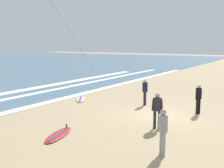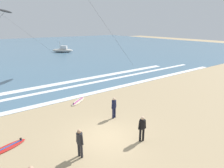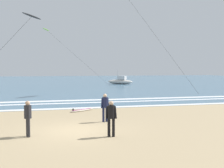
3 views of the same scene
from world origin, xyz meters
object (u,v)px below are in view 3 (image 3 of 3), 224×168
Objects in this scene: surfer_left_far at (105,105)px; surfboard_foreground_flat at (82,110)px; surfer_foreground_main at (111,115)px; kite_lime_high_right at (46,30)px; kite_black_low_near at (32,17)px; offshore_boat at (120,81)px; surfer_mid_group at (28,115)px.

surfer_left_far is 4.51m from surfboard_foreground_flat.
surfer_foreground_main is 39.98m from kite_lime_high_right.
offshore_boat is (15.03, 24.32, -7.24)m from kite_black_low_near.
surfer_foreground_main is 3.35m from surfer_left_far.
kite_black_low_near is at bearing -121.72° from offshore_boat.
offshore_boat reaches higher than surfer_mid_group.
kite_lime_high_right is at bearing 94.57° from surfboard_foreground_flat.
kite_lime_high_right is (-2.85, 38.85, 8.99)m from surfer_foreground_main.
surfboard_foreground_flat is at bearing 92.70° from surfer_foreground_main.
surfboard_foreground_flat is (-0.78, 4.35, -0.91)m from surfer_left_far.
surfer_left_far is 13.96m from kite_black_low_near.
kite_black_low_near is at bearing 92.03° from surfer_mid_group.
offshore_boat reaches higher than surfer_left_far.
kite_black_low_near is (-4.08, 14.63, 6.83)m from surfer_foreground_main.
surfboard_foreground_flat is at bearing -109.89° from offshore_boat.
surfer_left_far is (4.01, 2.47, 0.00)m from surfer_mid_group.
surfer_mid_group is at bearing -91.11° from kite_lime_high_right.
kite_black_low_near is at bearing 105.56° from surfer_foreground_main.
surfer_left_far is 36.79m from kite_lime_high_right.
surfboard_foreground_flat is at bearing -61.93° from kite_black_low_near.
surfboard_foreground_flat is 0.41× the size of offshore_boat.
surfer_mid_group is at bearing -110.89° from offshore_boat.
surfer_foreground_main and surfer_mid_group have the same top height.
surfboard_foreground_flat is 11.06m from kite_black_low_near.
offshore_boat is at bearing 58.28° from kite_black_low_near.
surfer_foreground_main is at bearing -13.30° from surfer_mid_group.
kite_lime_high_right reaches higher than surfer_left_far.
kite_black_low_near is 0.73× the size of kite_lime_high_right.
surfboard_foreground_flat is (3.23, 6.82, -0.91)m from surfer_mid_group.
surfer_mid_group is 0.14× the size of kite_lime_high_right.
surfer_mid_group is at bearing -148.32° from surfer_left_far.
surfer_left_far is 0.78× the size of surfboard_foreground_flat.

